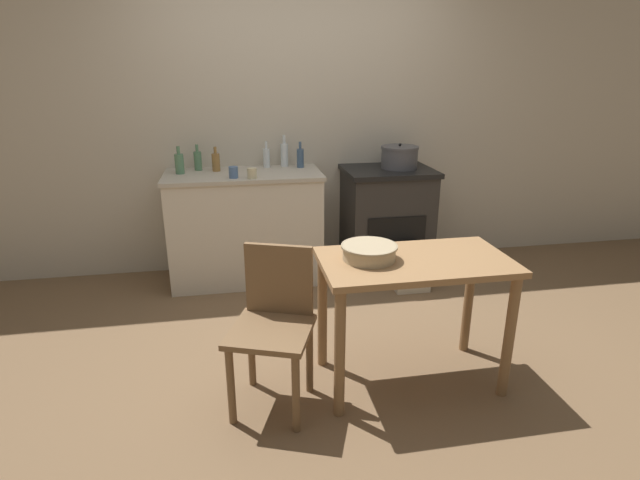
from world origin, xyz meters
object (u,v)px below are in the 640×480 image
cup_right (233,172)px  bottle_left (300,158)px  bottle_center (198,160)px  flour_sack (411,269)px  stock_pot (399,157)px  cup_mid_right (252,173)px  bottle_center_left (179,163)px  chair (274,322)px  mixing_bowl_large (369,251)px  bottle_center_right (266,157)px  work_table (414,281)px  stove (386,220)px  bottle_mid_left (216,162)px  bottle_far_left (284,154)px

cup_right → bottle_left: bearing=30.1°
bottle_center → flour_sack: bearing=-21.3°
stock_pot → cup_mid_right: stock_pot is taller
cup_mid_right → cup_right: size_ratio=0.90×
cup_mid_right → bottle_center_left: bearing=153.1°
chair → bottle_center_left: 1.90m
mixing_bowl_large → cup_mid_right: bearing=111.4°
bottle_center_right → cup_mid_right: bottle_center_right is taller
chair → bottle_center_right: 1.96m
chair → cup_mid_right: size_ratio=10.76×
chair → flour_sack: 1.74m
cup_right → work_table: bearing=-57.6°
stock_pot → bottle_center_right: 1.11m
bottle_center → cup_mid_right: bottle_center is taller
bottle_center_right → flour_sack: bearing=-31.8°
bottle_left → bottle_center: size_ratio=1.03×
flour_sack → chair: bearing=-134.8°
stove → flour_sack: bearing=-81.2°
bottle_mid_left → work_table: bearing=-58.8°
stock_pot → cup_right: stock_pot is taller
chair → cup_right: cup_right is taller
mixing_bowl_large → bottle_center: 2.02m
chair → cup_mid_right: cup_mid_right is taller
bottle_center_left → bottle_center: size_ratio=1.03×
stock_pot → bottle_left: bearing=171.1°
bottle_left → bottle_mid_left: 0.69m
flour_sack → bottle_center: bearing=158.7°
stock_pot → mixing_bowl_large: size_ratio=1.05×
bottle_left → bottle_center_right: (-0.28, 0.06, 0.00)m
bottle_center → stock_pot: bearing=-5.5°
stove → mixing_bowl_large: size_ratio=3.01×
chair → stock_pot: size_ratio=2.69×
stove → bottle_mid_left: 1.52m
chair → bottle_center_right: bearing=106.7°
cup_right → bottle_center_left: bearing=150.0°
work_table → cup_right: size_ratio=11.61×
mixing_bowl_large → bottle_center: size_ratio=1.44×
chair → bottle_center: bottle_center is taller
mixing_bowl_large → bottle_far_left: bottle_far_left is taller
stove → cup_mid_right: size_ratio=11.42×
bottle_left → mixing_bowl_large: bearing=-86.2°
stove → bottle_center_right: bearing=169.0°
stock_pot → chair: bearing=-125.9°
work_table → mixing_bowl_large: bearing=171.5°
stock_pot → bottle_left: size_ratio=1.47×
stove → cup_mid_right: 1.27m
work_table → stock_pot: stock_pot is taller
bottle_left → work_table: bearing=-78.5°
bottle_mid_left → bottle_center: 0.16m
flour_sack → bottle_left: bottle_left is taller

